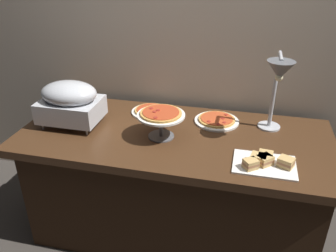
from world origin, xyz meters
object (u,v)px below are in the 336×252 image
(heat_lamp, at_px, (278,77))
(sauce_cup_near, at_px, (99,104))
(chafing_dish, at_px, (70,101))
(pizza_plate_center, at_px, (151,111))
(sandwich_platter, at_px, (265,162))
(pizza_plate_front, at_px, (217,120))
(pizza_plate_raised_stand, at_px, (161,117))

(heat_lamp, relative_size, sauce_cup_near, 8.21)
(chafing_dish, xyz_separation_m, pizza_plate_center, (0.44, 0.28, -0.15))
(chafing_dish, relative_size, sauce_cup_near, 6.20)
(sandwich_platter, bearing_deg, sauce_cup_near, 156.61)
(chafing_dish, distance_m, heat_lamp, 1.25)
(chafing_dish, relative_size, heat_lamp, 0.75)
(sandwich_platter, bearing_deg, pizza_plate_front, 123.89)
(chafing_dish, distance_m, pizza_plate_center, 0.54)
(chafing_dish, bearing_deg, sauce_cup_near, 79.88)
(chafing_dish, relative_size, sandwich_platter, 1.15)
(pizza_plate_front, height_order, sauce_cup_near, sauce_cup_near)
(pizza_plate_raised_stand, xyz_separation_m, sauce_cup_near, (-0.54, 0.32, -0.11))
(sandwich_platter, relative_size, sauce_cup_near, 5.38)
(pizza_plate_front, distance_m, pizza_plate_raised_stand, 0.43)
(chafing_dish, height_order, sandwich_platter, chafing_dish)
(sandwich_platter, distance_m, sauce_cup_near, 1.25)
(pizza_plate_raised_stand, bearing_deg, chafing_dish, 177.21)
(chafing_dish, height_order, pizza_plate_center, chafing_dish)
(pizza_plate_front, distance_m, pizza_plate_center, 0.46)
(pizza_plate_center, bearing_deg, chafing_dish, -147.49)
(pizza_plate_raised_stand, bearing_deg, heat_lamp, 11.88)
(pizza_plate_center, distance_m, sandwich_platter, 0.90)
(chafing_dish, relative_size, pizza_plate_front, 1.29)
(heat_lamp, bearing_deg, sauce_cup_near, 170.89)
(sauce_cup_near, bearing_deg, pizza_plate_front, -3.24)
(pizza_plate_raised_stand, distance_m, sandwich_platter, 0.64)
(pizza_plate_center, bearing_deg, pizza_plate_raised_stand, -63.76)
(heat_lamp, bearing_deg, chafing_dish, -175.15)
(pizza_plate_front, bearing_deg, sauce_cup_near, 176.76)
(heat_lamp, height_order, pizza_plate_raised_stand, heat_lamp)
(heat_lamp, xyz_separation_m, pizza_plate_front, (-0.33, 0.14, -0.37))
(heat_lamp, xyz_separation_m, sauce_cup_near, (-1.17, 0.19, -0.36))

